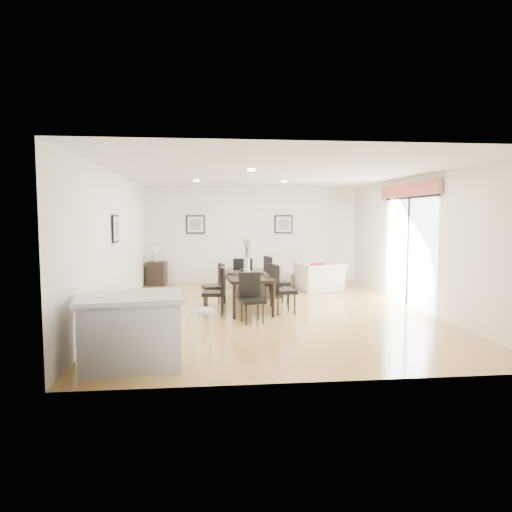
{
  "coord_description": "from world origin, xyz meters",
  "views": [
    {
      "loc": [
        -1.25,
        -8.94,
        1.88
      ],
      "look_at": [
        -0.27,
        0.4,
        1.06
      ],
      "focal_mm": 32.0,
      "sensor_mm": 36.0,
      "label": 1
    }
  ],
  "objects": [
    {
      "name": "ground",
      "position": [
        0.0,
        0.0,
        0.0
      ],
      "size": [
        8.0,
        8.0,
        0.0
      ],
      "primitive_type": "plane",
      "color": "tan",
      "rests_on": "ground"
    },
    {
      "name": "wall_back",
      "position": [
        0.0,
        4.0,
        1.35
      ],
      "size": [
        6.0,
        0.04,
        2.7
      ],
      "primitive_type": "cube",
      "color": "white",
      "rests_on": "ground"
    },
    {
      "name": "wall_front",
      "position": [
        0.0,
        -4.0,
        1.35
      ],
      "size": [
        6.0,
        0.04,
        2.7
      ],
      "primitive_type": "cube",
      "color": "white",
      "rests_on": "ground"
    },
    {
      "name": "wall_left",
      "position": [
        -3.0,
        0.0,
        1.35
      ],
      "size": [
        0.04,
        8.0,
        2.7
      ],
      "primitive_type": "cube",
      "color": "white",
      "rests_on": "ground"
    },
    {
      "name": "wall_right",
      "position": [
        3.0,
        0.0,
        1.35
      ],
      "size": [
        0.04,
        8.0,
        2.7
      ],
      "primitive_type": "cube",
      "color": "white",
      "rests_on": "ground"
    },
    {
      "name": "ceiling",
      "position": [
        0.0,
        0.0,
        2.7
      ],
      "size": [
        6.0,
        8.0,
        0.02
      ],
      "primitive_type": "cube",
      "color": "white",
      "rests_on": "wall_back"
    },
    {
      "name": "sofa",
      "position": [
        0.04,
        2.93,
        0.28
      ],
      "size": [
        2.08,
        1.48,
        0.57
      ],
      "primitive_type": "imported",
      "rotation": [
        0.0,
        0.0,
        2.72
      ],
      "color": "gray",
      "rests_on": "ground"
    },
    {
      "name": "armchair",
      "position": [
        1.55,
        2.25,
        0.35
      ],
      "size": [
        1.27,
        1.17,
        0.71
      ],
      "primitive_type": "imported",
      "rotation": [
        0.0,
        0.0,
        3.37
      ],
      "color": "white",
      "rests_on": "ground"
    },
    {
      "name": "courtyard_plant_b",
      "position": [
        5.84,
        1.43,
        0.32
      ],
      "size": [
        0.38,
        0.38,
        0.65
      ],
      "primitive_type": "imported",
      "rotation": [
        0.0,
        0.0,
        0.06
      ],
      "color": "#395E28",
      "rests_on": "ground"
    },
    {
      "name": "dining_table",
      "position": [
        -0.48,
        0.1,
        0.63
      ],
      "size": [
        0.98,
        1.75,
        0.7
      ],
      "rotation": [
        0.0,
        0.0,
        0.08
      ],
      "color": "black",
      "rests_on": "ground"
    },
    {
      "name": "dining_chair_wnear",
      "position": [
        -1.08,
        -0.33,
        0.52
      ],
      "size": [
        0.45,
        0.45,
        0.92
      ],
      "rotation": [
        0.0,
        0.0,
        -1.67
      ],
      "color": "black",
      "rests_on": "ground"
    },
    {
      "name": "dining_chair_wfar",
      "position": [
        -1.08,
        0.54,
        0.5
      ],
      "size": [
        0.47,
        0.47,
        0.89
      ],
      "rotation": [
        0.0,
        0.0,
        -1.37
      ],
      "color": "black",
      "rests_on": "ground"
    },
    {
      "name": "dining_chair_enear",
      "position": [
        0.11,
        -0.34,
        0.54
      ],
      "size": [
        0.51,
        0.51,
        0.96
      ],
      "rotation": [
        0.0,
        0.0,
        1.76
      ],
      "color": "black",
      "rests_on": "ground"
    },
    {
      "name": "dining_chair_efar",
      "position": [
        0.1,
        0.51,
        0.58
      ],
      "size": [
        0.53,
        0.53,
        1.04
      ],
      "rotation": [
        0.0,
        0.0,
        1.72
      ],
      "color": "black",
      "rests_on": "ground"
    },
    {
      "name": "dining_chair_head",
      "position": [
        -0.5,
        -0.95,
        0.49
      ],
      "size": [
        0.46,
        0.46,
        0.88
      ],
      "rotation": [
        0.0,
        0.0,
        0.19
      ],
      "color": "black",
      "rests_on": "ground"
    },
    {
      "name": "dining_chair_foot",
      "position": [
        -0.49,
        1.14,
        0.53
      ],
      "size": [
        0.45,
        0.45,
        0.95
      ],
      "rotation": [
        0.0,
        0.0,
        3.09
      ],
      "color": "black",
      "rests_on": "ground"
    },
    {
      "name": "vase",
      "position": [
        -0.48,
        0.1,
        1.0
      ],
      "size": [
        0.94,
        1.44,
        0.73
      ],
      "color": "white",
      "rests_on": "dining_table"
    },
    {
      "name": "coffee_table",
      "position": [
        -0.11,
        1.46,
        0.2
      ],
      "size": [
        1.09,
        0.78,
        0.4
      ],
      "primitive_type": "cube",
      "rotation": [
        0.0,
        0.0,
        0.19
      ],
      "color": "black",
      "rests_on": "ground"
    },
    {
      "name": "side_table",
      "position": [
        -2.66,
        3.66,
        0.32
      ],
      "size": [
        0.54,
        0.54,
        0.65
      ],
      "primitive_type": "cube",
      "rotation": [
        0.0,
        0.0,
        -0.12
      ],
      "color": "black",
      "rests_on": "ground"
    },
    {
      "name": "table_lamp",
      "position": [
        -2.66,
        3.66,
        0.91
      ],
      "size": [
        0.22,
        0.22,
        0.41
      ],
      "color": "white",
      "rests_on": "side_table"
    },
    {
      "name": "cushion",
      "position": [
        1.45,
        2.15,
        0.56
      ],
      "size": [
        0.32,
        0.16,
        0.31
      ],
      "primitive_type": "cube",
      "rotation": [
        0.0,
        0.0,
        3.37
      ],
      "color": "maroon",
      "rests_on": "armchair"
    },
    {
      "name": "kitchen_island",
      "position": [
        -2.23,
        -3.17,
        0.46
      ],
      "size": [
        1.4,
        1.15,
        0.9
      ],
      "rotation": [
        0.0,
        0.0,
        0.13
      ],
      "color": "silver",
      "rests_on": "ground"
    },
    {
      "name": "bar_stool",
      "position": [
        -1.34,
        -3.17,
        0.6
      ],
      "size": [
        0.32,
        0.32,
        0.7
      ],
      "color": "silver",
      "rests_on": "ground"
    },
    {
      "name": "framed_print_back_left",
      "position": [
        -1.6,
        3.97,
        1.65
      ],
      "size": [
        0.52,
        0.04,
        0.52
      ],
      "color": "black",
      "rests_on": "wall_back"
    },
    {
      "name": "framed_print_back_right",
      "position": [
        0.9,
        3.97,
        1.65
      ],
      "size": [
        0.52,
        0.04,
        0.52
      ],
      "color": "black",
      "rests_on": "wall_back"
    },
    {
      "name": "framed_print_left_wall",
      "position": [
        -2.97,
        -0.2,
        1.65
      ],
      "size": [
        0.04,
        0.52,
        0.52
      ],
      "rotation": [
        0.0,
        0.0,
        1.57
      ],
      "color": "black",
      "rests_on": "wall_left"
    },
    {
      "name": "sliding_door",
      "position": [
        2.96,
        0.3,
        1.66
      ],
      "size": [
        0.12,
        2.7,
        2.57
      ],
      "color": "white",
      "rests_on": "wall_right"
    }
  ]
}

